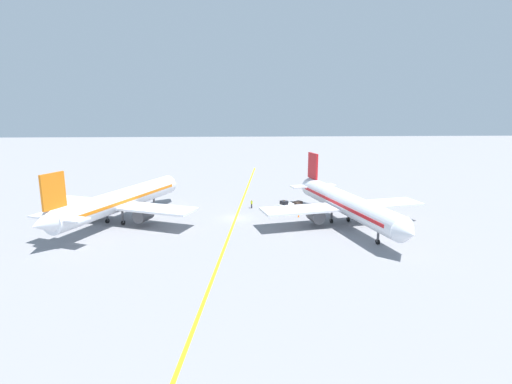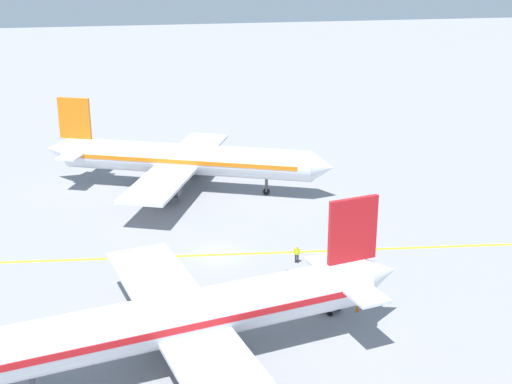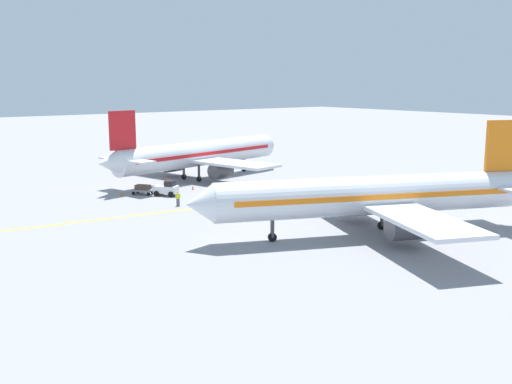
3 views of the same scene
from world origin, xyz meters
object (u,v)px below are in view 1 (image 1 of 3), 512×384
Objects in this scene: baggage_cart_trailing at (297,204)px; ground_crew_worker at (252,204)px; traffic_cone_mid_apron at (350,216)px; traffic_cone_near_nose at (298,216)px; baggage_tug_white at (286,206)px; airplane_adjacent_stand at (120,201)px; traffic_cone_by_wingtip at (300,203)px; airplane_at_gate at (345,203)px.

baggage_cart_trailing is 9.01m from ground_crew_worker.
baggage_cart_trailing is at bearing -42.66° from traffic_cone_mid_apron.
baggage_tug_white is at bearing -70.55° from traffic_cone_near_nose.
traffic_cone_near_nose is (-30.98, -1.32, -3.43)m from airplane_adjacent_stand.
baggage_tug_white is at bearing -27.27° from traffic_cone_mid_apron.
airplane_adjacent_stand is 31.20m from traffic_cone_near_nose.
airplane_adjacent_stand is 30.04m from baggage_tug_white.
airplane_adjacent_stand is 24.43m from ground_crew_worker.
traffic_cone_near_nose and traffic_cone_by_wingtip have the same top height.
baggage_cart_trailing reaches higher than traffic_cone_near_nose.
ground_crew_worker is 10.69m from traffic_cone_near_nose.
airplane_at_gate is at bearing 109.40° from traffic_cone_by_wingtip.
airplane_adjacent_stand is at bearing 18.27° from traffic_cone_by_wingtip.
traffic_cone_by_wingtip is (-32.71, -10.80, -3.43)m from airplane_adjacent_stand.
baggage_tug_white is 5.79m from traffic_cone_by_wingtip.
ground_crew_worker reaches higher than traffic_cone_mid_apron.
airplane_at_gate is 9.30m from traffic_cone_near_nose.
baggage_cart_trailing is (-2.59, -2.04, -0.14)m from baggage_tug_white.
airplane_at_gate reaches higher than traffic_cone_by_wingtip.
airplane_at_gate reaches higher than traffic_cone_mid_apron.
ground_crew_worker is 3.05× the size of traffic_cone_near_nose.
baggage_cart_trailing is at bearing -97.17° from traffic_cone_near_nose.
baggage_cart_trailing is 5.29× the size of traffic_cone_mid_apron.
baggage_cart_trailing reaches higher than traffic_cone_mid_apron.
traffic_cone_mid_apron is (-40.17, -0.57, -3.43)m from airplane_adjacent_stand.
ground_crew_worker is at bearing -160.21° from airplane_adjacent_stand.
baggage_cart_trailing is at bearing -179.89° from ground_crew_worker.
traffic_cone_mid_apron is (-8.32, 7.66, -0.49)m from baggage_cart_trailing.
baggage_tug_white is (-29.26, -6.20, -2.81)m from airplane_adjacent_stand.
airplane_at_gate is 12.11× the size of baggage_cart_trailing.
traffic_cone_mid_apron is 12.66m from traffic_cone_by_wingtip.
airplane_adjacent_stand is 61.76× the size of traffic_cone_by_wingtip.
airplane_at_gate reaches higher than baggage_tug_white.
ground_crew_worker is (-22.84, -8.22, -2.80)m from airplane_adjacent_stand.
airplane_adjacent_stand is at bearing 2.44° from traffic_cone_near_nose.
traffic_cone_by_wingtip is at bearing -53.89° from traffic_cone_mid_apron.
traffic_cone_mid_apron is at bearing -179.18° from airplane_adjacent_stand.
ground_crew_worker is at bearing -17.48° from baggage_tug_white.
traffic_cone_by_wingtip is at bearing -100.33° from traffic_cone_near_nose.
ground_crew_worker is at bearing -40.27° from traffic_cone_near_nose.
traffic_cone_near_nose is 1.00× the size of traffic_cone_by_wingtip.
baggage_tug_white reaches higher than traffic_cone_near_nose.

